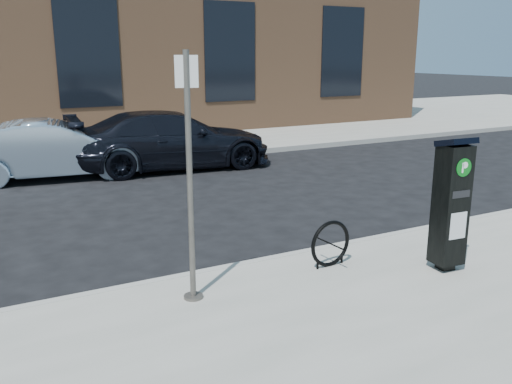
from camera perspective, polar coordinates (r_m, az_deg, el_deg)
ground at (r=7.81m, az=1.92°, el=-7.80°), size 120.00×120.00×0.00m
sidewalk_far at (r=20.79m, az=-17.73°, el=5.74°), size 60.00×12.00×0.15m
curb_near at (r=7.77m, az=1.99°, el=-7.34°), size 60.00×0.12×0.16m
curb_far at (r=15.02m, az=-13.49°, el=2.93°), size 60.00×0.12×0.16m
building at (r=23.57m, az=-19.92°, el=16.46°), size 28.00×10.05×8.25m
parking_kiosk at (r=7.48m, az=19.82°, el=-1.08°), size 0.44×0.39×1.79m
sign_pole at (r=6.09m, az=-6.98°, el=1.09°), size 0.25×0.23×2.84m
bike_rack at (r=7.38m, az=7.84°, el=-5.43°), size 0.65×0.10×0.64m
car_silver at (r=13.94m, az=-20.48°, el=4.21°), size 4.45×2.05×1.41m
car_dark at (r=14.40m, az=-8.86°, el=5.44°), size 5.38×2.55×1.52m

